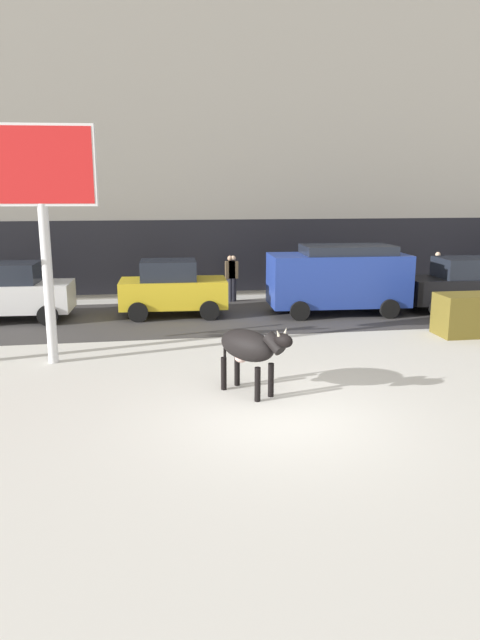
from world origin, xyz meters
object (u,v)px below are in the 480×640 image
Objects in this scene: pedestrian_by_cars at (437,273)px; dumpster at (467,315)px; billboard at (41,181)px; car_yellow_hatchback at (172,288)px; car_blue_van at (339,277)px; pedestrian_near_billboard at (230,278)px; car_white_hatchback at (14,292)px; car_black_sedan at (466,285)px; cow_black at (249,347)px; pedestrian_far_left at (233,278)px.

dumpster is at bearing -110.29° from pedestrian_by_cars.
car_yellow_hatchback is (3.14, 5.00, -3.39)m from billboard.
dumpster is at bearing -52.58° from car_blue_van.
pedestrian_near_billboard is (5.41, 7.25, -3.43)m from billboard.
car_black_sedan is at bearing -3.07° from car_white_hatchback.
pedestrian_by_cars is at bearing 27.84° from billboard.
car_white_hatchback is (-6.19, 8.06, -0.07)m from cow_black.
billboard is 3.21× the size of pedestrian_by_cars.
car_yellow_hatchback is at bearing -136.73° from pedestrian_far_left.
car_blue_van is at bearing 127.42° from dumpster.
pedestrian_near_billboard is at bearing 180.00° from pedestrian_by_cars.
car_white_hatchback is 0.84× the size of car_black_sedan.
billboard is 3.21× the size of pedestrian_far_left.
car_blue_van is at bearing 177.76° from car_black_sedan.
car_blue_van is 2.71× the size of pedestrian_far_left.
pedestrian_near_billboard and pedestrian_far_left have the same top height.
car_black_sedan is at bearing -20.76° from pedestrian_near_billboard.
pedestrian_near_billboard and pedestrian_by_cars have the same top height.
car_black_sedan reaches higher than dumpster.
pedestrian_far_left is (0.12, 0.00, 0.00)m from pedestrian_near_billboard.
car_blue_van is (8.70, 4.45, -3.07)m from billboard.
billboard is 9.68m from pedestrian_near_billboard.
pedestrian_by_cars is (13.73, 7.25, -3.43)m from billboard.
pedestrian_by_cars reaches higher than dumpster.
car_black_sedan is (15.15, -0.81, -0.02)m from car_white_hatchback.
pedestrian_near_billboard is (-7.85, 2.98, -0.03)m from car_black_sedan.
cow_black is at bearing -151.11° from dumpster.
car_blue_van is 2.76× the size of dumpster.
car_black_sedan is (13.26, 4.27, -3.41)m from billboard.
cow_black is at bearing -81.68° from car_yellow_hatchback.
car_blue_van is at bearing 27.10° from billboard.
cow_black is 0.42× the size of car_black_sedan.
car_white_hatchback is 5.03m from car_yellow_hatchback.
billboard is 6.39m from car_white_hatchback.
pedestrian_near_billboard is at bearing 133.43° from dumpster.
car_white_hatchback reaches higher than cow_black.
dumpster is (13.28, -4.15, -0.33)m from car_white_hatchback.
pedestrian_near_billboard is at bearing 83.85° from cow_black.
pedestrian_far_left is at bearing 180.00° from pedestrian_by_cars.
car_yellow_hatchback is at bearing 175.86° from car_black_sedan.
pedestrian_near_billboard reaches higher than dumpster.
billboard is 1.19× the size of car_blue_van.
cow_black is at bearing -132.65° from pedestrian_by_cars.
billboard is 3.21× the size of pedestrian_near_billboard.
pedestrian_by_cars is (8.31, 0.00, 0.00)m from pedestrian_near_billboard.
car_white_hatchback is at bearing -172.11° from pedestrian_by_cars.
car_white_hatchback is 13.91m from dumpster.
car_white_hatchback is 2.07× the size of pedestrian_near_billboard.
pedestrian_far_left is (2.38, 2.24, -0.05)m from car_yellow_hatchback.
car_white_hatchback and car_yellow_hatchback have the same top height.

